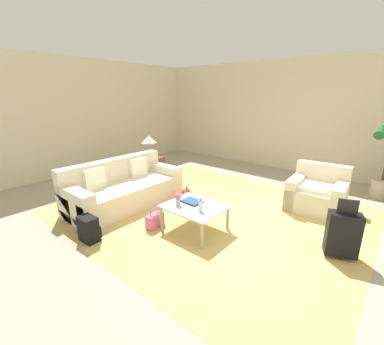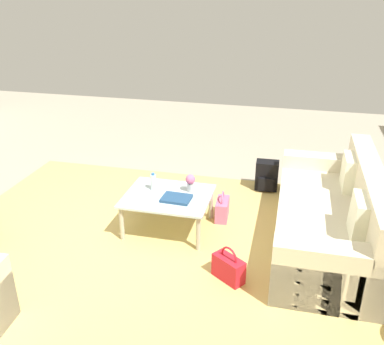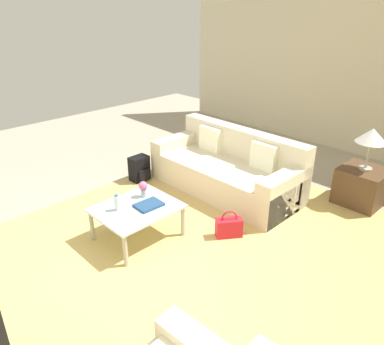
{
  "view_description": "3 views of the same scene",
  "coord_description": "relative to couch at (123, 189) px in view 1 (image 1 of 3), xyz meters",
  "views": [
    {
      "loc": [
        2.01,
        -3.44,
        2.14
      ],
      "look_at": [
        -0.93,
        0.07,
        0.75
      ],
      "focal_mm": 24.0,
      "sensor_mm": 36.0,
      "label": 1
    },
    {
      "loc": [
        -1.65,
        3.54,
        2.58
      ],
      "look_at": [
        -0.78,
        -0.04,
        0.94
      ],
      "focal_mm": 40.0,
      "sensor_mm": 36.0,
      "label": 2
    },
    {
      "loc": [
        1.81,
        2.71,
        2.64
      ],
      "look_at": [
        -1.0,
        -0.18,
        0.79
      ],
      "focal_mm": 35.0,
      "sensor_mm": 36.0,
      "label": 3
    }
  ],
  "objects": [
    {
      "name": "wall_left",
      "position": [
        -2.86,
        0.6,
        1.25
      ],
      "size": [
        0.12,
        8.0,
        3.1
      ],
      "primitive_type": "cube",
      "color": "beige",
      "rests_on": "ground"
    },
    {
      "name": "water_bottle",
      "position": [
        2.0,
        0.0,
        0.22
      ],
      "size": [
        0.06,
        0.06,
        0.2
      ],
      "color": "silver",
      "rests_on": "coffee_table"
    },
    {
      "name": "couch",
      "position": [
        0.0,
        0.0,
        0.0
      ],
      "size": [
        0.99,
        2.29,
        0.89
      ],
      "color": "beige",
      "rests_on": "ground"
    },
    {
      "name": "backpack_black",
      "position": [
        0.8,
        -1.19,
        -0.11
      ],
      "size": [
        0.31,
        0.26,
        0.4
      ],
      "color": "black",
      "rests_on": "ground"
    },
    {
      "name": "armchair",
      "position": [
        3.1,
        2.27,
        -0.01
      ],
      "size": [
        1.03,
        0.97,
        0.85
      ],
      "color": "beige",
      "rests_on": "ground"
    },
    {
      "name": "suitcase_black",
      "position": [
        3.8,
        0.8,
        0.06
      ],
      "size": [
        0.45,
        0.35,
        0.85
      ],
      "color": "black",
      "rests_on": "ground"
    },
    {
      "name": "wall_back",
      "position": [
        2.2,
        4.66,
        1.25
      ],
      "size": [
        10.24,
        0.12,
        3.1
      ],
      "primitive_type": "cube",
      "color": "beige",
      "rests_on": "ground"
    },
    {
      "name": "handbag_red",
      "position": [
        0.99,
        0.85,
        -0.17
      ],
      "size": [
        0.34,
        0.3,
        0.36
      ],
      "color": "red",
      "rests_on": "ground"
    },
    {
      "name": "area_rug",
      "position": [
        1.6,
        0.8,
        -0.3
      ],
      "size": [
        5.2,
        4.4,
        0.01
      ],
      "primitive_type": "cube",
      "color": "tan",
      "rests_on": "ground"
    },
    {
      "name": "table_lamp",
      "position": [
        -1.0,
        1.6,
        0.7
      ],
      "size": [
        0.41,
        0.41,
        0.59
      ],
      "color": "#ADA899",
      "rests_on": "side_table"
    },
    {
      "name": "side_table",
      "position": [
        -1.0,
        1.6,
        -0.04
      ],
      "size": [
        0.6,
        0.6,
        0.52
      ],
      "primitive_type": "cube",
      "color": "#513823",
      "rests_on": "ground"
    },
    {
      "name": "flower_vase",
      "position": [
        1.58,
        -0.05,
        0.25
      ],
      "size": [
        0.11,
        0.11,
        0.21
      ],
      "color": "#B2B7BC",
      "rests_on": "coffee_table"
    },
    {
      "name": "coffee_table_book",
      "position": [
        1.68,
        0.18,
        0.14
      ],
      "size": [
        0.32,
        0.25,
        0.03
      ],
      "primitive_type": "cube",
      "rotation": [
        0.0,
        0.0,
        -0.05
      ],
      "color": "navy",
      "rests_on": "coffee_table"
    },
    {
      "name": "coffee_table",
      "position": [
        1.8,
        0.1,
        0.07
      ],
      "size": [
        0.95,
        0.78,
        0.43
      ],
      "color": "silver",
      "rests_on": "ground"
    },
    {
      "name": "handbag_pink",
      "position": [
        1.25,
        -0.27,
        -0.17
      ],
      "size": [
        0.16,
        0.33,
        0.36
      ],
      "color": "pink",
      "rests_on": "ground"
    },
    {
      "name": "ground_plane",
      "position": [
        2.2,
        0.6,
        -0.3
      ],
      "size": [
        12.0,
        12.0,
        0.0
      ],
      "primitive_type": "plane",
      "color": "#A89E89"
    }
  ]
}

